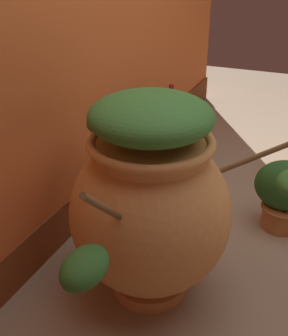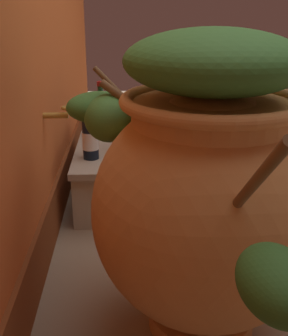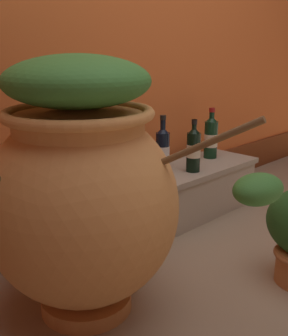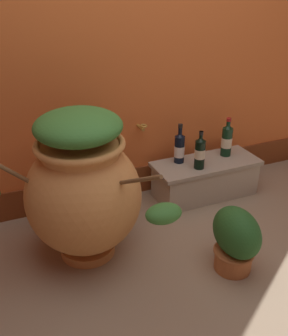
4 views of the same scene
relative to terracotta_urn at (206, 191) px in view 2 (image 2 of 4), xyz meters
The scene contains 6 objects.
terracotta_urn is the anchor object (origin of this frame).
stone_ledge 1.10m from the terracotta_urn, 17.00° to the left, with size 0.80×0.33×0.28m.
wine_bottle_left 0.95m from the terracotta_urn, 15.08° to the left, with size 0.08×0.08×0.28m.
wine_bottle_middle 0.91m from the terracotta_urn, 25.25° to the left, with size 0.08×0.08×0.30m.
wine_bottle_right 1.26m from the terracotta_urn, 16.31° to the left, with size 0.08×0.08×0.30m.
potted_shrub 0.91m from the terracotta_urn, 33.47° to the right, with size 0.24×0.34×0.40m.
Camera 2 is at (-1.70, 0.78, 0.96)m, focal length 46.06 mm.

